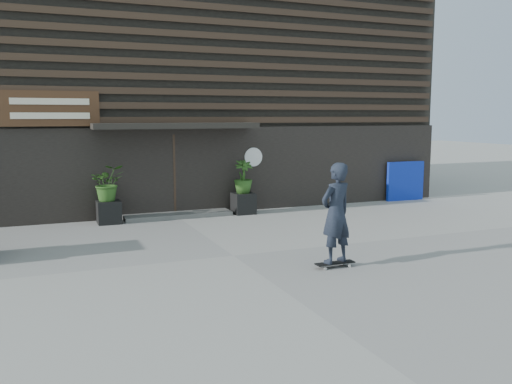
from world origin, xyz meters
name	(u,v)px	position (x,y,z in m)	size (l,w,h in m)	color
ground	(233,256)	(0.00, 0.00, 0.00)	(80.00, 80.00, 0.00)	gray
entrance_step	(178,215)	(0.00, 4.60, 0.06)	(3.00, 0.80, 0.12)	#504F4D
planter_pot_left	(109,212)	(-1.90, 4.40, 0.30)	(0.60, 0.60, 0.60)	black
bamboo_left	(108,183)	(-1.90, 4.40, 1.08)	(0.86, 0.75, 0.96)	#2D591E
planter_pot_right	(243,203)	(1.90, 4.40, 0.30)	(0.60, 0.60, 0.60)	black
bamboo_right	(243,177)	(1.90, 4.40, 1.08)	(0.54, 0.54, 0.96)	#2D591E
blue_tarp	(405,181)	(7.83, 4.70, 0.65)	(1.39, 0.12, 1.30)	#0C22A3
building	(139,83)	(0.00, 9.96, 3.99)	(18.00, 11.00, 8.00)	black
skateboarder	(336,213)	(1.47, -1.53, 1.03)	(0.78, 0.62, 1.97)	black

